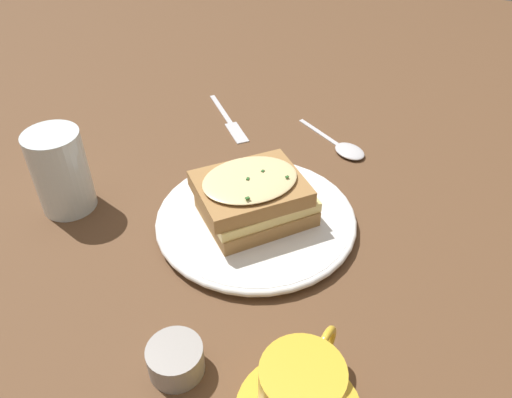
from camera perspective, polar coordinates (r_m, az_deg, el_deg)
ground_plane at (r=0.67m, az=-1.62°, el=-4.23°), size 2.40×2.40×0.00m
dinner_plate at (r=0.68m, az=0.00°, el=-2.32°), size 0.27×0.27×0.02m
sandwich at (r=0.65m, az=-0.17°, el=0.19°), size 0.17×0.18×0.07m
teacup_with_saucer at (r=0.49m, az=5.20°, el=-21.29°), size 0.12×0.14×0.07m
water_glass at (r=0.73m, az=-21.42°, el=2.93°), size 0.07×0.07×0.12m
fork at (r=0.90m, az=-2.93°, el=8.68°), size 0.14×0.13×0.00m
spoon at (r=0.84m, az=10.21°, el=5.67°), size 0.15×0.10×0.01m
condiment_pot at (r=0.54m, az=-9.17°, el=-17.64°), size 0.06×0.06×0.03m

